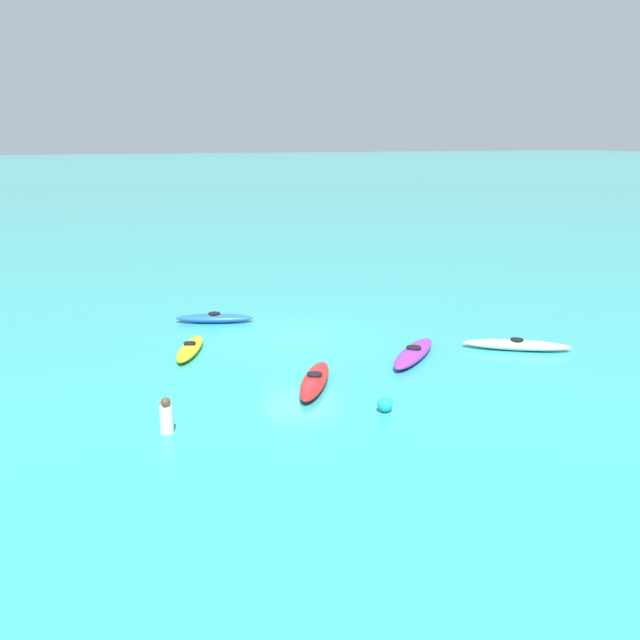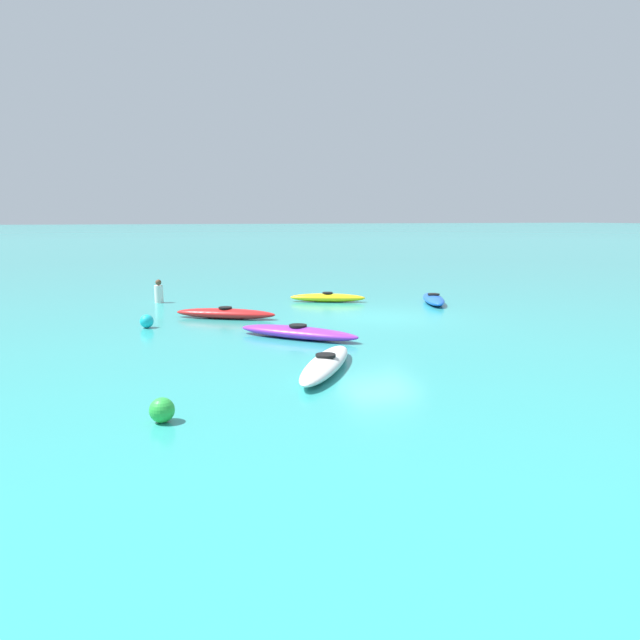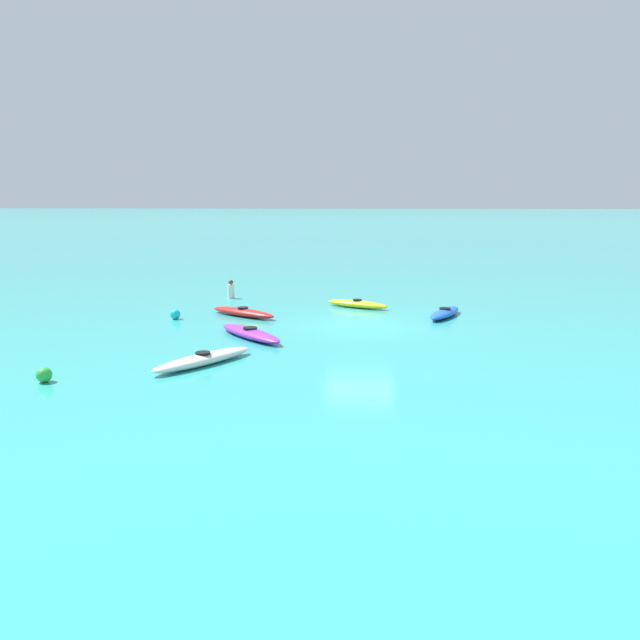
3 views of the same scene
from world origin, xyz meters
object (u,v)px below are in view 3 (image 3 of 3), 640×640
buoy_green (44,375)px  person_near_shore (231,290)px  kayak_white (203,359)px  kayak_blue (445,313)px  buoy_cyan (175,314)px  kayak_red (243,312)px  kayak_purple (250,333)px  kayak_yellow (357,304)px

buoy_green → person_near_shore: (13.94, -1.66, 0.19)m
kayak_white → person_near_shore: person_near_shore is taller
kayak_blue → buoy_cyan: (-1.36, 10.48, 0.03)m
kayak_red → person_near_shore: (4.49, 1.50, 0.22)m
buoy_cyan → person_near_shore: 5.41m
kayak_purple → buoy_cyan: size_ratio=7.81×
kayak_yellow → buoy_green: 14.09m
buoy_green → person_near_shore: bearing=-6.8°
kayak_yellow → buoy_cyan: 7.68m
kayak_red → person_near_shore: person_near_shore is taller
buoy_cyan → kayak_white: bearing=-156.3°
kayak_yellow → kayak_red: 5.07m
kayak_yellow → buoy_cyan: bearing=114.7°
kayak_yellow → person_near_shore: size_ratio=3.21×
person_near_shore → kayak_red: bearing=-161.5°
kayak_blue → person_near_shore: person_near_shore is taller
kayak_yellow → person_near_shore: bearing=70.6°
kayak_yellow → person_near_shore: (2.10, 5.98, 0.22)m
buoy_green → kayak_purple: bearing=-37.2°
kayak_red → buoy_cyan: (-0.83, 2.50, 0.03)m
buoy_green → person_near_shore: person_near_shore is taller
kayak_blue → person_near_shore: 10.28m
kayak_purple → person_near_shore: (8.39, 2.56, 0.22)m
kayak_yellow → buoy_cyan: (-3.21, 6.98, 0.03)m
kayak_yellow → buoy_cyan: buoy_cyan is taller
kayak_red → kayak_white: bearing=-176.9°
kayak_purple → kayak_white: bearing=169.6°
kayak_red → buoy_green: 9.97m
buoy_cyan → kayak_yellow: bearing=-65.3°
kayak_blue → kayak_purple: bearing=122.6°
kayak_white → kayak_red: 7.45m
person_near_shore → buoy_cyan: bearing=169.4°
kayak_red → buoy_cyan: 2.63m
buoy_green → kayak_yellow: bearing=-32.8°
kayak_blue → buoy_green: bearing=131.9°
kayak_blue → kayak_red: 8.00m
kayak_yellow → buoy_green: buoy_green is taller
kayak_white → kayak_red: bearing=3.1°
kayak_purple → kayak_red: size_ratio=0.99×
kayak_white → person_near_shore: 12.08m
kayak_purple → buoy_cyan: (3.07, 3.56, 0.03)m
buoy_cyan → person_near_shore: size_ratio=0.45×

